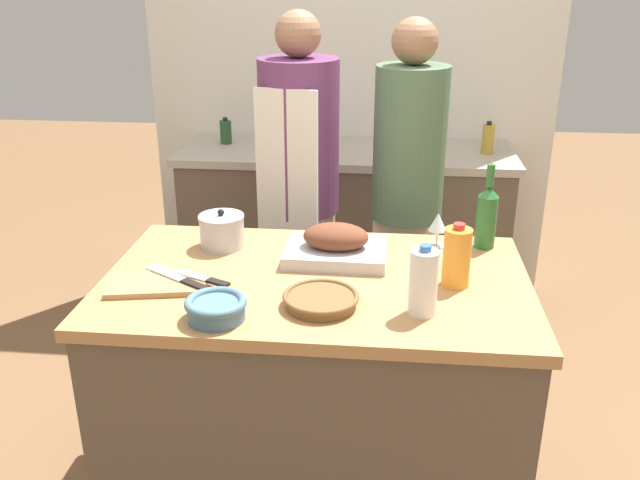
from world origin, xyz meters
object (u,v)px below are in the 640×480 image
object	(u,v)px
knife_bread	(173,275)
wine_bottle_green	(487,215)
stock_pot	(222,231)
knife_paring	(204,278)
cutting_board	(157,284)
condiment_bottle_short	(284,135)
wicker_basket	(321,299)
juice_jug	(457,257)
condiment_bottle_tall	(226,132)
person_cook_guest	(407,190)
roasting_pan	(336,246)
knife_chef	(179,278)
condiment_bottle_extra	(488,139)
milk_jug	(423,282)
mixing_bowl	(216,308)
person_cook_aproned	(299,184)
wine_glass_left	(438,223)

from	to	relation	value
knife_bread	wine_bottle_green	bearing A→B (deg)	18.54
stock_pot	knife_paring	xyz separation A→B (m)	(0.02, -0.31, -0.04)
cutting_board	condiment_bottle_short	xyz separation A→B (m)	(0.16, 1.59, 0.10)
wicker_basket	juice_jug	distance (m)	0.45
condiment_bottle_tall	person_cook_guest	distance (m)	1.20
roasting_pan	knife_chef	xyz separation A→B (m)	(-0.47, -0.25, -0.03)
wine_bottle_green	condiment_bottle_tall	size ratio (longest dim) A/B	2.14
wine_bottle_green	knife_paring	xyz separation A→B (m)	(-0.91, -0.40, -0.10)
knife_chef	knife_bread	world-z (taller)	knife_chef
wicker_basket	condiment_bottle_extra	size ratio (longest dim) A/B	1.35
condiment_bottle_tall	milk_jug	bearing A→B (deg)	-60.96
condiment_bottle_tall	condiment_bottle_short	bearing A→B (deg)	-15.39
mixing_bowl	knife_bread	bearing A→B (deg)	127.94
knife_chef	person_cook_aproned	xyz separation A→B (m)	(0.26, 0.94, 0.02)
wine_glass_left	condiment_bottle_tall	world-z (taller)	condiment_bottle_tall
wicker_basket	wine_glass_left	distance (m)	0.62
mixing_bowl	condiment_bottle_short	bearing A→B (deg)	92.37
condiment_bottle_tall	person_cook_aproned	distance (m)	0.87
roasting_pan	person_cook_aproned	xyz separation A→B (m)	(-0.21, 0.69, -0.01)
person_cook_guest	condiment_bottle_short	bearing A→B (deg)	154.64
person_cook_aproned	person_cook_guest	size ratio (longest dim) A/B	1.01
wicker_basket	wine_bottle_green	size ratio (longest dim) A/B	0.74
knife_chef	knife_bread	xyz separation A→B (m)	(-0.04, 0.06, -0.02)
mixing_bowl	condiment_bottle_short	size ratio (longest dim) A/B	1.08
cutting_board	stock_pot	world-z (taller)	stock_pot
knife_chef	knife_paring	size ratio (longest dim) A/B	1.22
cutting_board	mixing_bowl	distance (m)	0.30
knife_chef	knife_bread	distance (m)	0.08
knife_paring	stock_pot	bearing A→B (deg)	92.80
milk_jug	condiment_bottle_extra	world-z (taller)	milk_jug
wicker_basket	milk_jug	xyz separation A→B (m)	(0.29, -0.02, 0.08)
stock_pot	knife_bread	distance (m)	0.28
person_cook_aproned	condiment_bottle_tall	bearing A→B (deg)	136.03
mixing_bowl	juice_jug	bearing A→B (deg)	22.85
condiment_bottle_extra	knife_chef	bearing A→B (deg)	-126.00
cutting_board	milk_jug	distance (m)	0.82
milk_jug	knife_chef	distance (m)	0.77
knife_bread	milk_jug	bearing A→B (deg)	-12.70
juice_jug	milk_jug	xyz separation A→B (m)	(-0.11, -0.20, 0.00)
condiment_bottle_short	knife_paring	bearing A→B (deg)	-90.69
knife_bread	knife_chef	bearing A→B (deg)	-58.16
wine_glass_left	condiment_bottle_extra	world-z (taller)	condiment_bottle_extra
stock_pot	knife_chef	size ratio (longest dim) A/B	0.67
milk_jug	wine_bottle_green	size ratio (longest dim) A/B	0.70
knife_paring	cutting_board	bearing A→B (deg)	-167.39
cutting_board	knife_chef	bearing A→B (deg)	22.06
condiment_bottle_tall	person_cook_aproned	world-z (taller)	person_cook_aproned
knife_paring	person_cook_guest	xyz separation A→B (m)	(0.65, 0.92, 0.02)
wine_glass_left	knife_chef	xyz separation A→B (m)	(-0.83, -0.40, -0.06)
knife_bread	mixing_bowl	bearing A→B (deg)	-52.06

